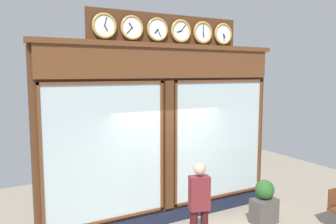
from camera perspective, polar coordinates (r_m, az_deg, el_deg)
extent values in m
cube|color=#4C2B16|center=(7.36, -0.56, -4.24)|extent=(5.43, 0.30, 3.79)
cube|color=#191E33|center=(7.74, 0.07, -17.31)|extent=(5.43, 0.08, 0.28)
cube|color=brown|center=(7.06, 0.16, 8.25)|extent=(5.32, 0.08, 0.62)
cube|color=brown|center=(7.10, 0.08, 11.14)|extent=(5.54, 0.20, 0.10)
cube|color=silver|center=(7.99, 8.80, -4.60)|extent=(2.37, 0.02, 2.67)
cube|color=brown|center=(7.83, 9.07, 5.21)|extent=(2.47, 0.04, 0.05)
cube|color=brown|center=(8.35, 8.72, -13.83)|extent=(2.47, 0.04, 0.05)
cube|color=brown|center=(8.75, 15.18, -3.76)|extent=(0.05, 0.04, 2.77)
cube|color=brown|center=(7.31, 1.34, -5.57)|extent=(0.05, 0.04, 2.77)
cube|color=silver|center=(6.71, -10.42, -6.81)|extent=(2.37, 0.02, 2.67)
cube|color=brown|center=(6.51, -10.62, 4.90)|extent=(2.47, 0.04, 0.05)
cube|color=brown|center=(7.13, -10.13, -17.55)|extent=(2.47, 0.04, 0.05)
cube|color=brown|center=(6.43, -20.73, -7.73)|extent=(0.05, 0.04, 2.77)
cube|color=brown|center=(7.15, -1.10, -5.86)|extent=(0.05, 0.04, 2.77)
cube|color=#4C2B16|center=(7.23, 0.11, -5.71)|extent=(0.20, 0.10, 2.77)
cube|color=#4C2B16|center=(7.16, -0.08, 13.61)|extent=(3.42, 0.06, 0.66)
cylinder|color=white|center=(7.85, 9.31, 12.91)|extent=(0.39, 0.02, 0.39)
torus|color=#B79347|center=(7.85, 9.33, 12.91)|extent=(0.48, 0.05, 0.48)
cube|color=black|center=(7.85, 9.52, 12.56)|extent=(0.07, 0.01, 0.10)
cube|color=black|center=(7.84, 9.43, 12.32)|extent=(0.03, 0.01, 0.17)
sphere|color=black|center=(7.83, 9.39, 12.92)|extent=(0.02, 0.02, 0.02)
cylinder|color=white|center=(7.52, 5.91, 13.24)|extent=(0.39, 0.02, 0.39)
torus|color=#B79347|center=(7.52, 5.93, 13.24)|extent=(0.48, 0.06, 0.48)
cube|color=black|center=(7.51, 6.03, 12.84)|extent=(0.04, 0.01, 0.11)
cube|color=black|center=(7.53, 6.02, 13.87)|extent=(0.02, 0.01, 0.17)
sphere|color=black|center=(7.51, 5.99, 13.25)|extent=(0.02, 0.02, 0.02)
cylinder|color=white|center=(7.23, 2.21, 13.54)|extent=(0.39, 0.02, 0.39)
torus|color=#B79347|center=(7.23, 2.22, 13.54)|extent=(0.48, 0.06, 0.48)
cube|color=black|center=(7.19, 1.91, 13.46)|extent=(0.11, 0.01, 0.05)
cube|color=black|center=(7.25, 2.63, 14.03)|extent=(0.11, 0.01, 0.14)
sphere|color=black|center=(7.21, 2.28, 13.55)|extent=(0.02, 0.02, 0.02)
cylinder|color=white|center=(6.96, -1.80, 13.80)|extent=(0.39, 0.02, 0.39)
torus|color=#B79347|center=(6.96, -1.79, 13.80)|extent=(0.47, 0.05, 0.47)
cube|color=black|center=(6.93, -1.99, 13.49)|extent=(0.08, 0.01, 0.09)
cube|color=black|center=(6.96, -1.49, 13.18)|extent=(0.08, 0.01, 0.16)
sphere|color=black|center=(6.95, -1.73, 13.82)|extent=(0.02, 0.02, 0.02)
cylinder|color=white|center=(6.73, -6.12, 14.01)|extent=(0.39, 0.02, 0.39)
torus|color=#B79347|center=(6.73, -6.11, 14.02)|extent=(0.47, 0.05, 0.47)
cube|color=black|center=(6.71, -6.34, 14.39)|extent=(0.08, 0.01, 0.10)
cube|color=black|center=(6.69, -6.53, 13.54)|extent=(0.12, 0.01, 0.13)
sphere|color=black|center=(6.72, -6.06, 14.03)|extent=(0.02, 0.02, 0.02)
cylinder|color=white|center=(6.54, -10.72, 14.15)|extent=(0.39, 0.02, 0.39)
torus|color=#B79347|center=(6.54, -10.71, 14.16)|extent=(0.48, 0.05, 0.48)
cube|color=black|center=(6.53, -10.44, 13.77)|extent=(0.07, 0.01, 0.10)
cube|color=black|center=(6.54, -10.50, 14.86)|extent=(0.06, 0.01, 0.16)
sphere|color=black|center=(6.52, -10.67, 14.17)|extent=(0.02, 0.02, 0.02)
cube|color=maroon|center=(6.27, 5.32, -13.50)|extent=(0.41, 0.31, 0.62)
sphere|color=tan|center=(6.13, 5.37, -9.55)|extent=(0.22, 0.22, 0.22)
cube|color=#4C4742|center=(7.99, 15.92, -15.77)|extent=(0.56, 0.36, 0.54)
sphere|color=#285623|center=(7.82, 16.04, -12.50)|extent=(0.42, 0.42, 0.42)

